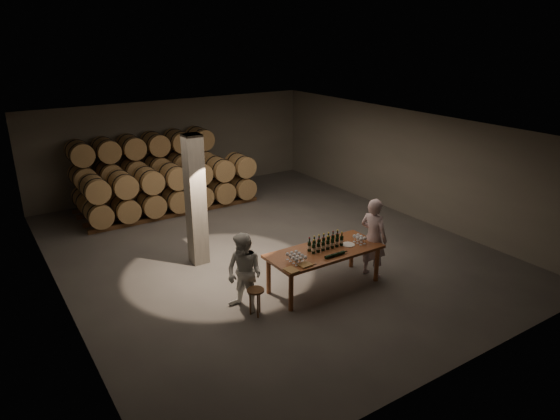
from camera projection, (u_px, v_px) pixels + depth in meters
room at (196, 201)px, 11.84m from camera, size 12.00×12.00×12.00m
tasting_table at (324, 254)px, 10.92m from camera, size 2.60×1.10×0.90m
barrel_stack_back at (145, 168)px, 16.15m from camera, size 4.70×0.95×2.31m
barrel_stack_front at (174, 188)px, 15.37m from camera, size 5.48×0.95×1.57m
bottle_cluster at (326, 243)px, 10.94m from camera, size 0.86×0.23×0.32m
lying_bottles at (335, 255)px, 10.57m from camera, size 0.60×0.07×0.07m
glass_cluster_left at (296, 256)px, 10.32m from camera, size 0.30×0.41×0.16m
glass_cluster_right at (360, 238)px, 11.21m from camera, size 0.20×0.31×0.18m
plate at (348, 245)px, 11.14m from camera, size 0.29×0.29×0.02m
notebook_near at (305, 265)px, 10.17m from camera, size 0.28×0.23×0.03m
notebook_corner at (291, 270)px, 9.96m from camera, size 0.25×0.30×0.02m
pen at (314, 265)px, 10.21m from camera, size 0.13×0.03×0.01m
stool at (256, 294)px, 9.93m from camera, size 0.35×0.35×0.58m
person_man at (373, 238)px, 11.40m from camera, size 0.59×0.77×1.89m
person_woman at (244, 273)px, 9.99m from camera, size 0.90×1.00×1.68m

